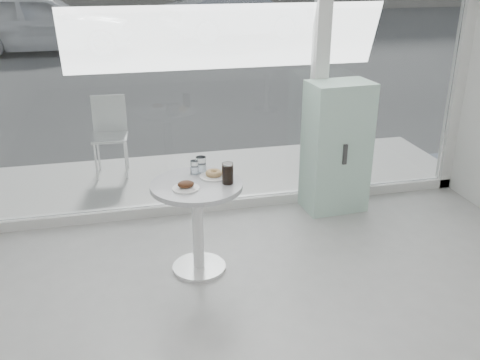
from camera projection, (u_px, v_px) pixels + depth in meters
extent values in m
cube|color=silver|center=(230.00, 203.00, 5.50)|extent=(5.00, 0.12, 0.10)
cube|color=silver|center=(462.00, 51.00, 5.46)|extent=(0.12, 0.12, 3.00)
cube|color=silver|center=(320.00, 57.00, 5.13)|extent=(0.14, 0.14, 3.00)
cube|color=white|center=(145.00, 75.00, 4.82)|extent=(3.21, 0.02, 2.60)
cube|color=white|center=(393.00, 64.00, 5.33)|extent=(1.41, 0.02, 2.60)
cylinder|color=white|center=(199.00, 267.00, 4.42)|extent=(0.44, 0.44, 0.03)
cylinder|color=white|center=(198.00, 229.00, 4.28)|extent=(0.09, 0.09, 0.70)
cylinder|color=silver|center=(196.00, 186.00, 4.14)|extent=(0.72, 0.72, 0.04)
cube|color=beige|center=(216.00, 176.00, 6.23)|extent=(5.60, 1.60, 0.05)
cube|color=#393939|center=(145.00, 37.00, 17.20)|extent=(40.00, 24.00, 0.00)
cube|color=#9FCAB7|center=(336.00, 147.00, 5.27)|extent=(0.63, 0.44, 1.30)
cube|color=#333333|center=(345.00, 154.00, 5.08)|extent=(0.04, 0.02, 0.20)
cylinder|color=white|center=(96.00, 162.00, 5.99)|extent=(0.02, 0.02, 0.43)
cylinder|color=white|center=(126.00, 160.00, 6.04)|extent=(0.02, 0.02, 0.43)
cylinder|color=white|center=(98.00, 152.00, 6.29)|extent=(0.02, 0.02, 0.43)
cylinder|color=white|center=(127.00, 151.00, 6.33)|extent=(0.02, 0.02, 0.43)
cube|color=white|center=(110.00, 137.00, 6.07)|extent=(0.41, 0.41, 0.03)
cube|color=white|center=(109.00, 113.00, 6.15)|extent=(0.39, 0.05, 0.43)
imported|color=white|center=(43.00, 23.00, 14.15)|extent=(4.65, 1.94, 1.57)
imported|color=#A9AAB1|center=(237.00, 14.00, 16.59)|extent=(4.79, 2.72, 1.49)
cylinder|color=white|center=(186.00, 188.00, 4.02)|extent=(0.21, 0.21, 0.01)
cube|color=white|center=(189.00, 187.00, 4.02)|extent=(0.11, 0.10, 0.00)
ellipsoid|color=#331B0E|center=(186.00, 184.00, 4.01)|extent=(0.12, 0.10, 0.05)
ellipsoid|color=#331B0E|center=(190.00, 183.00, 4.04)|extent=(0.06, 0.06, 0.03)
cylinder|color=white|center=(214.00, 176.00, 4.25)|extent=(0.23, 0.23, 0.01)
torus|color=#AB8A4E|center=(214.00, 173.00, 4.24)|extent=(0.13, 0.13, 0.05)
cylinder|color=white|center=(195.00, 167.00, 4.29)|extent=(0.07, 0.07, 0.11)
cylinder|color=white|center=(195.00, 170.00, 4.30)|extent=(0.06, 0.06, 0.06)
cylinder|color=white|center=(201.00, 165.00, 4.31)|extent=(0.08, 0.08, 0.13)
cylinder|color=white|center=(201.00, 168.00, 4.32)|extent=(0.07, 0.07, 0.07)
cylinder|color=white|center=(228.00, 173.00, 4.10)|extent=(0.09, 0.09, 0.17)
cylinder|color=black|center=(228.00, 174.00, 4.10)|extent=(0.08, 0.08, 0.15)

